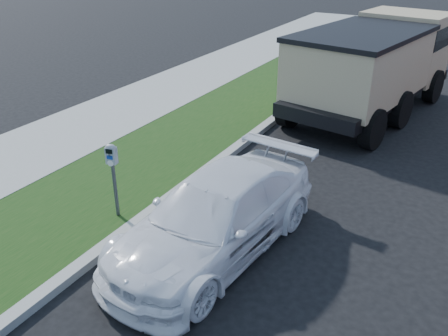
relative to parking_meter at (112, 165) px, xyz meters
The scene contains 5 objects.
ground 3.31m from the parking_meter, ahead, with size 120.00×120.00×0.00m, color black.
streetside 3.59m from the parking_meter, 137.55° to the left, with size 6.12×50.00×0.15m.
parking_meter is the anchor object (origin of this frame).
white_wagon 2.20m from the parking_meter, ahead, with size 1.91×4.70×1.36m, color white.
dump_truck 9.40m from the parking_meter, 73.25° to the left, with size 3.84×7.44×2.78m.
Camera 1 is at (2.62, -6.19, 5.09)m, focal length 38.00 mm.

